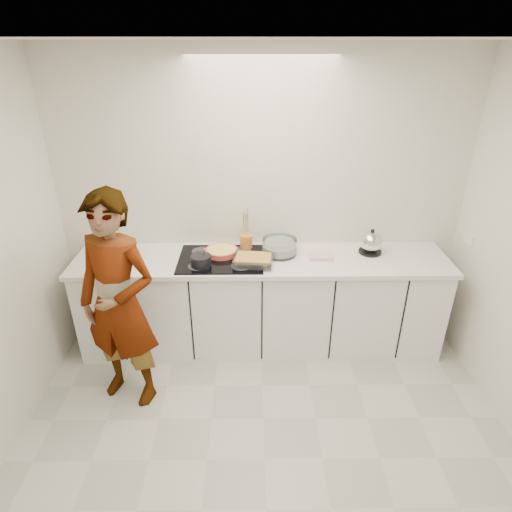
{
  "coord_description": "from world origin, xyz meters",
  "views": [
    {
      "loc": [
        -0.08,
        -2.0,
        2.6
      ],
      "look_at": [
        -0.05,
        1.05,
        1.05
      ],
      "focal_mm": 30.0,
      "sensor_mm": 36.0,
      "label": 1
    }
  ],
  "objects_px": {
    "hob": "(221,259)",
    "tart_dish": "(222,251)",
    "kettle": "(371,243)",
    "baking_dish": "(253,260)",
    "mixing_bowl": "(279,247)",
    "utensil_crock": "(246,242)",
    "saucepan": "(201,261)",
    "cook": "(119,304)"
  },
  "relations": [
    {
      "from": "hob",
      "to": "tart_dish",
      "type": "distance_m",
      "value": 0.09
    },
    {
      "from": "kettle",
      "to": "baking_dish",
      "type": "bearing_deg",
      "value": -168.1
    },
    {
      "from": "mixing_bowl",
      "to": "utensil_crock",
      "type": "xyz_separation_m",
      "value": [
        -0.29,
        0.1,
        0.0
      ]
    },
    {
      "from": "hob",
      "to": "tart_dish",
      "type": "xyz_separation_m",
      "value": [
        0.0,
        0.09,
        0.03
      ]
    },
    {
      "from": "saucepan",
      "to": "cook",
      "type": "xyz_separation_m",
      "value": [
        -0.56,
        -0.48,
        -0.11
      ]
    },
    {
      "from": "saucepan",
      "to": "cook",
      "type": "distance_m",
      "value": 0.74
    },
    {
      "from": "saucepan",
      "to": "mixing_bowl",
      "type": "bearing_deg",
      "value": 20.33
    },
    {
      "from": "mixing_bowl",
      "to": "cook",
      "type": "height_order",
      "value": "cook"
    },
    {
      "from": "hob",
      "to": "utensil_crock",
      "type": "xyz_separation_m",
      "value": [
        0.22,
        0.21,
        0.06
      ]
    },
    {
      "from": "baking_dish",
      "to": "cook",
      "type": "xyz_separation_m",
      "value": [
        -0.99,
        -0.52,
        -0.09
      ]
    },
    {
      "from": "baking_dish",
      "to": "hob",
      "type": "bearing_deg",
      "value": 161.0
    },
    {
      "from": "saucepan",
      "to": "kettle",
      "type": "bearing_deg",
      "value": 9.99
    },
    {
      "from": "kettle",
      "to": "cook",
      "type": "xyz_separation_m",
      "value": [
        -2.03,
        -0.74,
        -0.14
      ]
    },
    {
      "from": "saucepan",
      "to": "tart_dish",
      "type": "bearing_deg",
      "value": 55.21
    },
    {
      "from": "tart_dish",
      "to": "baking_dish",
      "type": "height_order",
      "value": "baking_dish"
    },
    {
      "from": "saucepan",
      "to": "mixing_bowl",
      "type": "relative_size",
      "value": 0.59
    },
    {
      "from": "hob",
      "to": "saucepan",
      "type": "distance_m",
      "value": 0.21
    },
    {
      "from": "mixing_bowl",
      "to": "utensil_crock",
      "type": "height_order",
      "value": "mixing_bowl"
    },
    {
      "from": "tart_dish",
      "to": "mixing_bowl",
      "type": "distance_m",
      "value": 0.51
    },
    {
      "from": "tart_dish",
      "to": "saucepan",
      "type": "height_order",
      "value": "saucepan"
    },
    {
      "from": "hob",
      "to": "baking_dish",
      "type": "xyz_separation_m",
      "value": [
        0.28,
        -0.1,
        0.04
      ]
    },
    {
      "from": "cook",
      "to": "hob",
      "type": "bearing_deg",
      "value": 59.38
    },
    {
      "from": "baking_dish",
      "to": "utensil_crock",
      "type": "xyz_separation_m",
      "value": [
        -0.06,
        0.31,
        0.02
      ]
    },
    {
      "from": "kettle",
      "to": "utensil_crock",
      "type": "relative_size",
      "value": 1.9
    },
    {
      "from": "tart_dish",
      "to": "baking_dish",
      "type": "distance_m",
      "value": 0.33
    },
    {
      "from": "hob",
      "to": "baking_dish",
      "type": "distance_m",
      "value": 0.3
    },
    {
      "from": "utensil_crock",
      "to": "cook",
      "type": "bearing_deg",
      "value": -138.42
    },
    {
      "from": "utensil_crock",
      "to": "hob",
      "type": "bearing_deg",
      "value": -135.79
    },
    {
      "from": "cook",
      "to": "kettle",
      "type": "bearing_deg",
      "value": 38.59
    },
    {
      "from": "utensil_crock",
      "to": "cook",
      "type": "distance_m",
      "value": 1.25
    },
    {
      "from": "baking_dish",
      "to": "utensil_crock",
      "type": "distance_m",
      "value": 0.31
    },
    {
      "from": "tart_dish",
      "to": "utensil_crock",
      "type": "height_order",
      "value": "utensil_crock"
    },
    {
      "from": "mixing_bowl",
      "to": "kettle",
      "type": "bearing_deg",
      "value": 0.95
    },
    {
      "from": "saucepan",
      "to": "cook",
      "type": "height_order",
      "value": "cook"
    },
    {
      "from": "utensil_crock",
      "to": "kettle",
      "type": "bearing_deg",
      "value": -4.62
    },
    {
      "from": "hob",
      "to": "cook",
      "type": "bearing_deg",
      "value": -139.26
    },
    {
      "from": "utensil_crock",
      "to": "cook",
      "type": "height_order",
      "value": "cook"
    },
    {
      "from": "hob",
      "to": "cook",
      "type": "relative_size",
      "value": 0.42
    },
    {
      "from": "tart_dish",
      "to": "baking_dish",
      "type": "relative_size",
      "value": 1.0
    },
    {
      "from": "saucepan",
      "to": "baking_dish",
      "type": "height_order",
      "value": "saucepan"
    },
    {
      "from": "mixing_bowl",
      "to": "utensil_crock",
      "type": "bearing_deg",
      "value": 160.76
    },
    {
      "from": "tart_dish",
      "to": "saucepan",
      "type": "distance_m",
      "value": 0.27
    }
  ]
}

